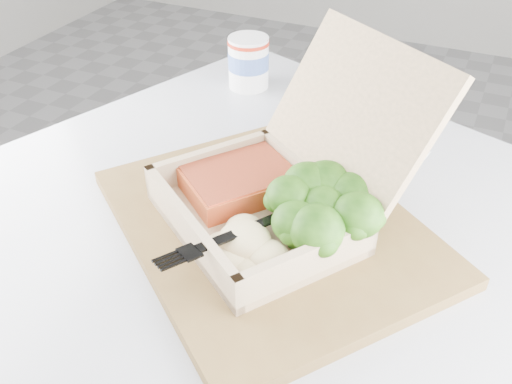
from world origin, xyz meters
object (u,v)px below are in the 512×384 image
at_px(cafe_table, 257,330).
at_px(serving_tray, 269,225).
at_px(takeout_container, 288,179).
at_px(paper_cup, 249,61).

xyz_separation_m(cafe_table, serving_tray, (0.02, -0.00, 0.19)).
xyz_separation_m(cafe_table, takeout_container, (0.03, 0.02, 0.25)).
height_order(cafe_table, serving_tray, serving_tray).
bearing_deg(paper_cup, cafe_table, -63.33).
height_order(cafe_table, paper_cup, paper_cup).
bearing_deg(cafe_table, serving_tray, -8.39).
bearing_deg(takeout_container, paper_cup, 156.74).
distance_m(cafe_table, paper_cup, 0.43).
distance_m(takeout_container, paper_cup, 0.36).
relative_size(cafe_table, takeout_container, 2.91).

